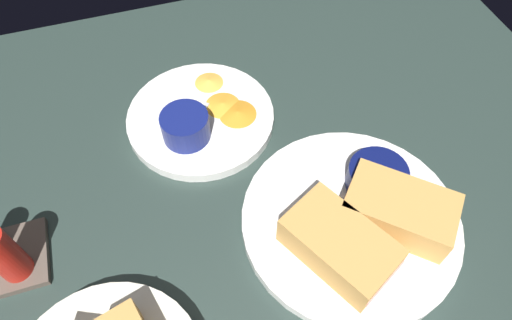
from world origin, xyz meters
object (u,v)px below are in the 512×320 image
at_px(sandwich_half_far, 397,207).
at_px(ramekin_dark_sauce, 377,177).
at_px(sandwich_half_near, 339,245).
at_px(spoon_by_gravy_ramekin, 184,135).
at_px(spoon_by_dark_ramekin, 357,217).
at_px(ramekin_light_gravy, 185,126).
at_px(plate_sandwich_main, 350,221).
at_px(plate_chips_companion, 201,118).
at_px(condiment_caddy, 1,253).

bearing_deg(sandwich_half_far, ramekin_dark_sauce, 0.95).
bearing_deg(sandwich_half_near, spoon_by_gravy_ramekin, 30.51).
distance_m(spoon_by_dark_ramekin, ramekin_light_gravy, 0.27).
xyz_separation_m(sandwich_half_near, ramekin_light_gravy, (0.23, 0.13, -0.00)).
distance_m(plate_sandwich_main, plate_chips_companion, 0.27).
height_order(ramekin_dark_sauce, spoon_by_dark_ramekin, ramekin_dark_sauce).
distance_m(plate_sandwich_main, ramekin_light_gravy, 0.26).
xyz_separation_m(sandwich_half_near, spoon_by_gravy_ramekin, (0.23, 0.14, -0.02)).
height_order(plate_sandwich_main, sandwich_half_near, sandwich_half_near).
bearing_deg(ramekin_dark_sauce, condiment_caddy, 85.17).
bearing_deg(plate_sandwich_main, spoon_by_gravy_ramekin, 41.88).
bearing_deg(plate_chips_companion, sandwich_half_near, -158.66).
relative_size(sandwich_half_far, plate_chips_companion, 0.67).
bearing_deg(spoon_by_gravy_ramekin, condiment_caddy, 115.74).
bearing_deg(condiment_caddy, spoon_by_gravy_ramekin, -64.26).
bearing_deg(spoon_by_gravy_ramekin, plate_sandwich_main, -138.12).
height_order(spoon_by_gravy_ramekin, condiment_caddy, condiment_caddy).
bearing_deg(condiment_caddy, plate_chips_companion, -61.18).
xyz_separation_m(sandwich_half_near, ramekin_dark_sauce, (0.08, -0.09, -0.01)).
bearing_deg(ramekin_light_gravy, condiment_caddy, 115.55).
xyz_separation_m(ramekin_dark_sauce, condiment_caddy, (0.04, 0.47, 0.00)).
xyz_separation_m(ramekin_light_gravy, condiment_caddy, (-0.12, 0.25, -0.00)).
height_order(plate_sandwich_main, spoon_by_dark_ramekin, spoon_by_dark_ramekin).
bearing_deg(plate_chips_companion, spoon_by_dark_ramekin, -147.38).
xyz_separation_m(plate_sandwich_main, sandwich_half_near, (-0.04, 0.04, 0.03)).
relative_size(plate_sandwich_main, plate_chips_companion, 1.27).
height_order(spoon_by_dark_ramekin, ramekin_light_gravy, ramekin_light_gravy).
height_order(sandwich_half_far, spoon_by_dark_ramekin, sandwich_half_far).
height_order(sandwich_half_far, plate_chips_companion, sandwich_half_far).
bearing_deg(plate_chips_companion, ramekin_dark_sauce, -134.85).
bearing_deg(condiment_caddy, spoon_by_dark_ramekin, -100.62).
bearing_deg(spoon_by_gravy_ramekin, ramekin_light_gravy, -74.44).
bearing_deg(ramekin_light_gravy, sandwich_half_near, -150.58).
bearing_deg(plate_chips_companion, sandwich_half_far, -141.42).
bearing_deg(ramekin_light_gravy, spoon_by_dark_ramekin, -138.46).
relative_size(sandwich_half_near, ramekin_dark_sauce, 1.93).
height_order(sandwich_half_far, ramekin_light_gravy, sandwich_half_far).
distance_m(sandwich_half_near, condiment_caddy, 0.40).
xyz_separation_m(sandwich_half_near, plate_chips_companion, (0.27, 0.10, -0.03)).
height_order(spoon_by_dark_ramekin, condiment_caddy, condiment_caddy).
distance_m(plate_chips_companion, ramekin_light_gravy, 0.05).
bearing_deg(spoon_by_gravy_ramekin, plate_chips_companion, -43.43).
relative_size(plate_sandwich_main, ramekin_light_gravy, 4.11).
xyz_separation_m(plate_sandwich_main, sandwich_half_far, (-0.01, -0.05, 0.03)).
distance_m(ramekin_dark_sauce, spoon_by_dark_ramekin, 0.06).
relative_size(sandwich_half_far, spoon_by_dark_ramekin, 1.77).
xyz_separation_m(sandwich_half_near, spoon_by_dark_ramekin, (0.04, -0.04, -0.02)).
xyz_separation_m(plate_sandwich_main, ramekin_dark_sauce, (0.04, -0.05, 0.03)).
height_order(sandwich_half_far, spoon_by_gravy_ramekin, sandwich_half_far).
height_order(plate_sandwich_main, condiment_caddy, condiment_caddy).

